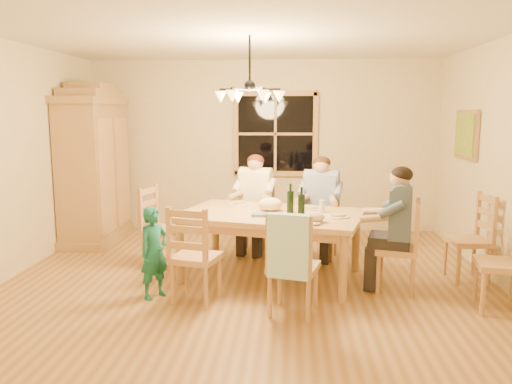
# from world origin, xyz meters

# --- Properties ---
(floor) EXTENTS (5.50, 5.50, 0.00)m
(floor) POSITION_xyz_m (0.00, 0.00, 0.00)
(floor) COLOR olive
(floor) RESTS_ON ground
(ceiling) EXTENTS (5.50, 5.00, 0.02)m
(ceiling) POSITION_xyz_m (0.00, 0.00, 2.70)
(ceiling) COLOR white
(ceiling) RESTS_ON wall_back
(wall_back) EXTENTS (5.50, 0.02, 2.70)m
(wall_back) POSITION_xyz_m (0.00, 2.50, 1.35)
(wall_back) COLOR beige
(wall_back) RESTS_ON floor
(wall_left) EXTENTS (0.02, 5.00, 2.70)m
(wall_left) POSITION_xyz_m (-2.75, 0.00, 1.35)
(wall_left) COLOR beige
(wall_left) RESTS_ON floor
(wall_right) EXTENTS (0.02, 5.00, 2.70)m
(wall_right) POSITION_xyz_m (2.75, 0.00, 1.35)
(wall_right) COLOR beige
(wall_right) RESTS_ON floor
(window) EXTENTS (1.30, 0.06, 1.30)m
(window) POSITION_xyz_m (0.20, 2.47, 1.55)
(window) COLOR black
(window) RESTS_ON wall_back
(painting) EXTENTS (0.06, 0.78, 0.64)m
(painting) POSITION_xyz_m (2.71, 1.20, 1.60)
(painting) COLOR olive
(painting) RESTS_ON wall_right
(chandelier) EXTENTS (0.77, 0.68, 0.71)m
(chandelier) POSITION_xyz_m (-0.00, 0.00, 2.08)
(chandelier) COLOR black
(chandelier) RESTS_ON ceiling
(armoire) EXTENTS (0.66, 1.40, 2.30)m
(armoire) POSITION_xyz_m (-2.42, 1.60, 1.06)
(armoire) COLOR olive
(armoire) RESTS_ON floor
(dining_table) EXTENTS (2.24, 1.68, 0.76)m
(dining_table) POSITION_xyz_m (0.23, 0.08, 0.66)
(dining_table) COLOR #B2804F
(dining_table) RESTS_ON floor
(chair_far_left) EXTENTS (0.53, 0.51, 0.99)m
(chair_far_left) POSITION_xyz_m (-0.02, 1.12, 0.30)
(chair_far_left) COLOR #B47F4F
(chair_far_left) RESTS_ON floor
(chair_far_right) EXTENTS (0.53, 0.51, 0.99)m
(chair_far_right) POSITION_xyz_m (0.84, 0.90, 0.30)
(chair_far_right) COLOR #B47F4F
(chair_far_right) RESTS_ON floor
(chair_near_left) EXTENTS (0.53, 0.51, 0.99)m
(chair_near_left) POSITION_xyz_m (-0.48, -0.72, 0.30)
(chair_near_left) COLOR #B47F4F
(chair_near_left) RESTS_ON floor
(chair_near_right) EXTENTS (0.53, 0.51, 0.99)m
(chair_near_right) POSITION_xyz_m (0.49, -0.96, 0.30)
(chair_near_right) COLOR #B47F4F
(chair_near_right) RESTS_ON floor
(chair_end_left) EXTENTS (0.51, 0.53, 0.99)m
(chair_end_left) POSITION_xyz_m (-1.12, 0.42, 0.30)
(chair_end_left) COLOR #B47F4F
(chair_end_left) RESTS_ON floor
(chair_end_right) EXTENTS (0.51, 0.53, 0.99)m
(chair_end_right) POSITION_xyz_m (1.58, -0.26, 0.30)
(chair_end_right) COLOR #B47F4F
(chair_end_right) RESTS_ON floor
(adult_woman) EXTENTS (0.47, 0.50, 0.87)m
(adult_woman) POSITION_xyz_m (-0.02, 1.12, 0.84)
(adult_woman) COLOR #F7E7BF
(adult_woman) RESTS_ON floor
(adult_plaid_man) EXTENTS (0.47, 0.50, 0.87)m
(adult_plaid_man) POSITION_xyz_m (0.84, 0.90, 0.84)
(adult_plaid_man) COLOR #314786
(adult_plaid_man) RESTS_ON floor
(adult_slate_man) EXTENTS (0.50, 0.47, 0.87)m
(adult_slate_man) POSITION_xyz_m (1.58, -0.26, 0.84)
(adult_slate_man) COLOR #465771
(adult_slate_man) RESTS_ON floor
(towel) EXTENTS (0.39, 0.19, 0.58)m
(towel) POSITION_xyz_m (0.44, -1.15, 0.70)
(towel) COLOR #AFE1ED
(towel) RESTS_ON chair_near_right
(wine_bottle_a) EXTENTS (0.08, 0.08, 0.33)m
(wine_bottle_a) POSITION_xyz_m (0.45, 0.10, 0.93)
(wine_bottle_a) COLOR black
(wine_bottle_a) RESTS_ON dining_table
(wine_bottle_b) EXTENTS (0.08, 0.08, 0.33)m
(wine_bottle_b) POSITION_xyz_m (0.57, -0.14, 0.93)
(wine_bottle_b) COLOR black
(wine_bottle_b) RESTS_ON dining_table
(plate_woman) EXTENTS (0.26, 0.26, 0.02)m
(plate_woman) POSITION_xyz_m (-0.17, 0.54, 0.77)
(plate_woman) COLOR white
(plate_woman) RESTS_ON dining_table
(plate_plaid) EXTENTS (0.26, 0.26, 0.02)m
(plate_plaid) POSITION_xyz_m (0.68, 0.30, 0.77)
(plate_plaid) COLOR white
(plate_plaid) RESTS_ON dining_table
(plate_slate) EXTENTS (0.26, 0.26, 0.02)m
(plate_slate) POSITION_xyz_m (0.97, -0.12, 0.77)
(plate_slate) COLOR white
(plate_slate) RESTS_ON dining_table
(wine_glass_a) EXTENTS (0.06, 0.06, 0.14)m
(wine_glass_a) POSITION_xyz_m (0.18, 0.40, 0.83)
(wine_glass_a) COLOR silver
(wine_glass_a) RESTS_ON dining_table
(wine_glass_b) EXTENTS (0.06, 0.06, 0.14)m
(wine_glass_b) POSITION_xyz_m (0.81, 0.13, 0.83)
(wine_glass_b) COLOR silver
(wine_glass_b) RESTS_ON dining_table
(cap) EXTENTS (0.20, 0.20, 0.11)m
(cap) POSITION_xyz_m (0.70, -0.39, 0.82)
(cap) COLOR tan
(cap) RESTS_ON dining_table
(napkin) EXTENTS (0.21, 0.18, 0.03)m
(napkin) POSITION_xyz_m (0.12, -0.12, 0.78)
(napkin) COLOR slate
(napkin) RESTS_ON dining_table
(cloth_bundle) EXTENTS (0.28, 0.22, 0.15)m
(cloth_bundle) POSITION_xyz_m (0.22, 0.19, 0.84)
(cloth_bundle) COLOR beige
(cloth_bundle) RESTS_ON dining_table
(child) EXTENTS (0.39, 0.41, 0.95)m
(child) POSITION_xyz_m (-0.93, -0.64, 0.47)
(child) COLOR #186F63
(child) RESTS_ON floor
(chair_spare_front) EXTENTS (0.48, 0.50, 0.99)m
(chair_spare_front) POSITION_xyz_m (2.45, -0.74, 0.30)
(chair_spare_front) COLOR #B47F4F
(chair_spare_front) RESTS_ON floor
(chair_spare_back) EXTENTS (0.46, 0.48, 0.99)m
(chair_spare_back) POSITION_xyz_m (2.45, 0.14, 0.30)
(chair_spare_back) COLOR #B47F4F
(chair_spare_back) RESTS_ON floor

